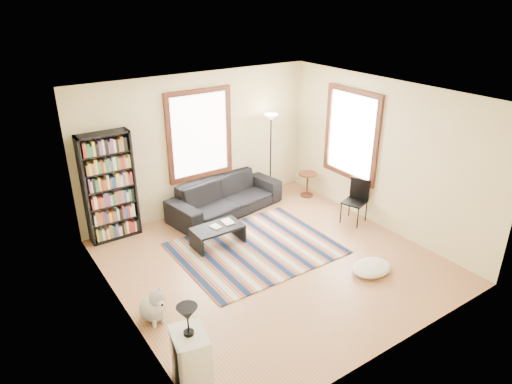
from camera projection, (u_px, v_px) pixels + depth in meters
floor at (273, 264)px, 7.75m from camera, size 5.00×5.00×0.10m
ceiling at (276, 93)px, 6.56m from camera, size 5.00×5.00×0.10m
wall_back at (198, 143)px, 9.07m from camera, size 5.00×0.10×2.80m
wall_front at (405, 258)px, 5.23m from camera, size 5.00×0.10×2.80m
wall_left at (114, 230)px, 5.84m from camera, size 0.10×5.00×2.80m
wall_right at (385, 155)px, 8.46m from camera, size 0.10×5.00×2.80m
window_back at (200, 135)px, 8.93m from camera, size 1.20×0.06×1.60m
window_right at (351, 135)px, 8.94m from camera, size 0.06×1.20×1.60m
rug at (256, 248)px, 8.09m from camera, size 2.69×2.15×0.02m
sofa at (225, 196)px, 9.28m from camera, size 1.33×2.52×0.70m
bookshelf at (109, 187)px, 8.09m from camera, size 0.90×0.30×2.00m
coffee_table at (218, 236)px, 8.15m from camera, size 1.00×0.73×0.36m
book_a at (212, 228)px, 8.02m from camera, size 0.22×0.18×0.02m
book_b at (223, 223)px, 8.19m from camera, size 0.19×0.26×0.02m
floor_cushion at (371, 268)px, 7.39m from camera, size 0.79×0.65×0.18m
floor_lamp at (271, 157)px, 9.73m from camera, size 0.33×0.33×1.86m
side_table at (307, 184)px, 10.05m from camera, size 0.44×0.44×0.54m
folding_chair at (354, 202)px, 8.85m from camera, size 0.53×0.52×0.86m
white_cabinet at (191, 358)px, 5.23m from camera, size 0.48×0.57×0.70m
table_lamp at (188, 321)px, 5.01m from camera, size 0.31×0.31×0.38m
dog at (152, 302)px, 6.28m from camera, size 0.44×0.59×0.56m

